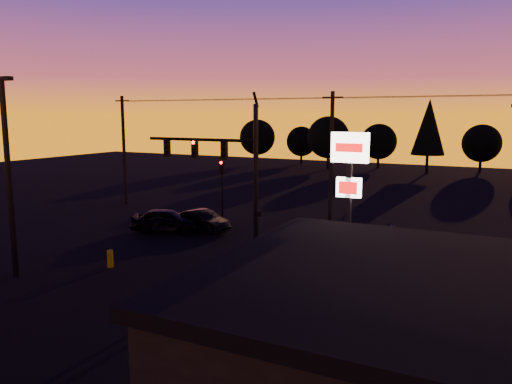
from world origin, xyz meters
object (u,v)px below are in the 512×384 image
secondary_signal (222,182)px  traffic_signal_mast (228,165)px  parking_lot_light (8,164)px  bollard (110,259)px  suv_parked (403,334)px  car_left (167,221)px  car_right (353,237)px  pylon_sign (349,180)px  car_mid (203,220)px

secondary_signal → traffic_signal_mast: bearing=-56.8°
secondary_signal → parking_lot_light: parking_lot_light is taller
parking_lot_light → bollard: 6.43m
suv_parked → traffic_signal_mast: bearing=161.1°
parking_lot_light → car_left: (0.84, 10.38, -4.50)m
bollard → car_right: 13.08m
pylon_sign → bollard: (-11.58, -1.41, -4.48)m
parking_lot_light → suv_parked: parking_lot_light is taller
parking_lot_light → car_mid: size_ratio=2.28×
traffic_signal_mast → car_right: (5.20, 4.88, -4.25)m
traffic_signal_mast → secondary_signal: traffic_signal_mast is taller
parking_lot_light → car_left: parking_lot_light is taller
car_left → pylon_sign: bearing=-134.2°
parking_lot_light → pylon_sign: parking_lot_light is taller
pylon_sign → suv_parked: (3.07, -3.92, -4.29)m
secondary_signal → bollard: secondary_signal is taller
bollard → traffic_signal_mast: bearing=41.1°
car_mid → suv_parked: bearing=-112.6°
car_left → car_mid: size_ratio=1.13×
traffic_signal_mast → bollard: 7.46m
traffic_signal_mast → pylon_sign: size_ratio=1.26×
traffic_signal_mast → bollard: (-4.48, -3.91, -4.50)m
traffic_signal_mast → car_left: 8.48m
car_left → car_right: car_left is taller
secondary_signal → suv_parked: size_ratio=0.97×
suv_parked → car_mid: bearing=156.3°
pylon_sign → car_mid: 14.64m
traffic_signal_mast → bollard: size_ratio=9.82×
traffic_signal_mast → pylon_sign: traffic_signal_mast is taller
traffic_signal_mast → car_right: traffic_signal_mast is taller
pylon_sign → bollard: size_ratio=7.78×
traffic_signal_mast → suv_parked: (10.17, -6.42, -4.31)m
secondary_signal → parking_lot_light: size_ratio=0.48×
car_mid → car_right: 10.00m
traffic_signal_mast → parking_lot_light: parking_lot_light is taller
bollard → car_left: (-2.08, 7.30, 0.33)m
car_mid → car_right: (10.00, -0.01, 0.03)m
traffic_signal_mast → car_mid: 8.08m
parking_lot_light → car_right: bearing=43.3°
secondary_signal → suv_parked: (15.07, -13.91, -2.24)m
parking_lot_light → car_mid: (2.60, 11.89, -4.61)m
bollard → car_left: size_ratio=0.19×
car_right → suv_parked: size_ratio=1.06×
secondary_signal → car_mid: bearing=-87.8°
bollard → car_right: size_ratio=0.18×
parking_lot_light → pylon_sign: (14.50, 4.50, -0.36)m
bollard → car_mid: bearing=92.1°
pylon_sign → car_mid: size_ratio=1.69×
parking_lot_light → traffic_signal_mast: bearing=43.4°
pylon_sign → bollard: bearing=-173.0°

